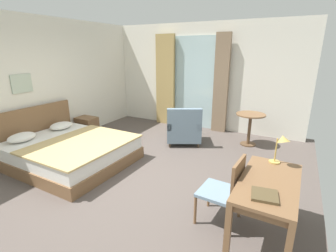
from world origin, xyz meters
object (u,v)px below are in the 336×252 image
bed (68,150)px  armchair_by_window (184,129)px  closed_book (265,195)px  nightstand (87,126)px  desk_chair (226,188)px  desk_lamp (282,143)px  round_cafe_table (250,122)px  writing_desk (268,188)px  framed_picture (22,83)px

bed → armchair_by_window: 2.52m
bed → closed_book: bearing=-11.0°
nightstand → desk_chair: desk_chair is taller
desk_lamp → round_cafe_table: size_ratio=0.58×
writing_desk → framed_picture: framed_picture is taller
desk_lamp → armchair_by_window: size_ratio=0.42×
desk_lamp → framed_picture: size_ratio=1.01×
armchair_by_window → framed_picture: size_ratio=2.42×
desk_lamp → round_cafe_table: (-0.76, 2.49, -0.49)m
framed_picture → desk_lamp: bearing=1.3°
closed_book → framed_picture: 4.84m
desk_chair → round_cafe_table: (-0.24, 2.92, 0.05)m
desk_chair → closed_book: desk_chair is taller
nightstand → round_cafe_table: round_cafe_table is taller
closed_book → framed_picture: bearing=163.0°
writing_desk → desk_lamp: size_ratio=2.88×
bed → armchair_by_window: size_ratio=2.21×
desk_chair → closed_book: bearing=-39.7°
nightstand → armchair_by_window: armchair_by_window is taller
armchair_by_window → bed: bearing=-128.5°
writing_desk → round_cafe_table: size_ratio=1.66×
framed_picture → bed: bearing=0.1°
desk_chair → armchair_by_window: size_ratio=0.88×
desk_lamp → framed_picture: (-4.80, -0.11, 0.43)m
nightstand → closed_book: bearing=-24.5°
nightstand → round_cafe_table: size_ratio=0.67×
nightstand → round_cafe_table: (3.77, 1.27, 0.30)m
desk_chair → nightstand: bearing=157.6°
nightstand → desk_lamp: bearing=-15.0°
armchair_by_window → round_cafe_table: 1.51m
armchair_by_window → framed_picture: bearing=-143.6°
desk_chair → closed_book: 0.65m
writing_desk → armchair_by_window: size_ratio=1.20×
nightstand → armchair_by_window: 2.49m
closed_book → round_cafe_table: bearing=93.4°
writing_desk → round_cafe_table: (-0.71, 2.96, -0.10)m
desk_lamp → round_cafe_table: 2.65m
desk_chair → desk_lamp: 0.87m
desk_lamp → desk_chair: bearing=-140.2°
bed → nightstand: bearing=122.3°
bed → desk_lamp: size_ratio=5.28×
bed → desk_lamp: bearing=1.7°
writing_desk → round_cafe_table: bearing=103.5°
closed_book → bed: bearing=160.4°
desk_lamp → framed_picture: 4.82m
closed_book → framed_picture: size_ratio=0.59×
bed → armchair_by_window: (1.57, 1.97, 0.09)m
desk_chair → framed_picture: (-4.28, 0.33, 0.98)m
bed → desk_chair: bed is taller
desk_chair → armchair_by_window: desk_chair is taller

